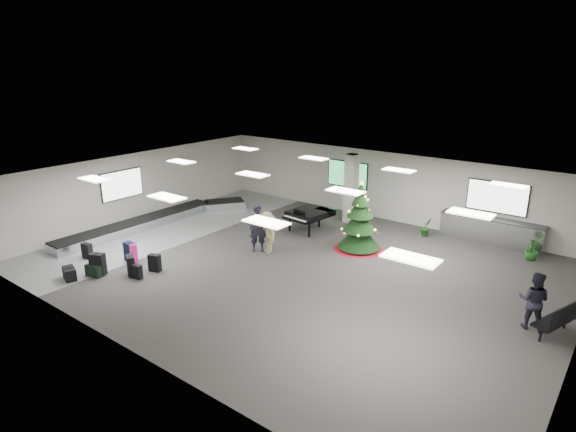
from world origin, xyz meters
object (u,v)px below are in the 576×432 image
Objects in this scene: baggage_carousel at (157,220)px; bench at (559,318)px; service_counter at (491,231)px; traveler_bench at (534,300)px; pink_suitcase at (132,252)px; traveler_b at (267,232)px; traveler_a at (258,228)px; potted_plant_right at (532,249)px; christmas_tree at (360,226)px; potted_plant_left at (426,227)px; grand_piano at (309,214)px.

baggage_carousel is 16.35m from bench.
traveler_bench is (2.82, -6.14, 0.29)m from service_counter.
service_counter is at bearing 58.48° from pink_suitcase.
service_counter is at bearing 66.13° from traveler_b.
pink_suitcase is 0.47× the size of bench.
traveler_a is 2.20× the size of potted_plant_right.
service_counter is 5.37× the size of pink_suitcase.
traveler_bench reaches higher than potted_plant_right.
baggage_carousel is 15.68m from traveler_bench.
christmas_tree is at bearing -0.02° from traveler_a.
traveler_bench is at bearing -65.36° from service_counter.
baggage_carousel is at bearing -0.55° from traveler_bench.
pink_suitcase is 0.45× the size of traveler_bench.
traveler_a reaches higher than service_counter.
traveler_bench is at bearing 30.41° from pink_suitcase.
potted_plant_left is (1.54, 3.05, -0.56)m from christmas_tree.
potted_plant_left is at bearing -48.44° from traveler_bench.
pink_suitcase is 0.27× the size of christmas_tree.
traveler_b is 9.99m from potted_plant_right.
baggage_carousel is 15.73m from potted_plant_right.
service_counter is at bearing 154.30° from potted_plant_right.
christmas_tree is 6.45m from potted_plant_right.
traveler_bench is at bearing -10.54° from grand_piano.
christmas_tree is 3.42× the size of potted_plant_left.
traveler_a is (5.84, 0.32, 0.74)m from baggage_carousel.
christmas_tree is 7.17m from traveler_bench.
traveler_bench is (-0.68, 0.03, 0.29)m from bench.
potted_plant_right is at bearing -25.70° from service_counter.
baggage_carousel is 9.38m from christmas_tree.
traveler_a reaches higher than potted_plant_left.
bench is at bearing 23.31° from traveler_b.
pink_suitcase is at bearing -134.94° from service_counter.
traveler_bench is (15.66, 0.59, 0.63)m from baggage_carousel.
potted_plant_right is (11.80, 9.24, 0.07)m from pink_suitcase.
service_counter is 14.24m from pink_suitcase.
baggage_carousel is at bearing -153.06° from traveler_b.
christmas_tree is at bearing -116.89° from potted_plant_left.
potted_plant_left is (4.42, 2.44, -0.35)m from grand_piano.
bench is 1.86× the size of potted_plant_right.
traveler_a is at bearing -159.45° from bench.
christmas_tree is 1.40× the size of grand_piano.
potted_plant_right reaches higher than potted_plant_left.
grand_piano reaches higher than potted_plant_left.
grand_piano is 8.90m from potted_plant_right.
traveler_a is 2.29× the size of potted_plant_left.
potted_plant_left is at bearing 179.14° from potted_plant_right.
grand_piano is 1.23× the size of traveler_b.
baggage_carousel is 3.41× the size of christmas_tree.
bench is at bearing -71.71° from potted_plant_right.
traveler_b is 1.98× the size of potted_plant_left.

